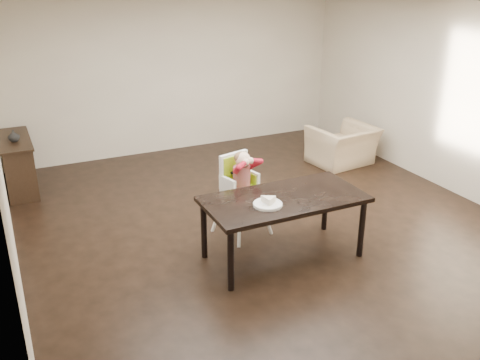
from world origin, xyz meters
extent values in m
plane|color=black|center=(0.00, 0.00, 0.00)|extent=(7.00, 7.00, 0.00)
cube|color=beige|center=(0.00, 3.50, 1.35)|extent=(6.00, 0.02, 2.70)
cube|color=beige|center=(-3.00, 0.00, 1.35)|extent=(0.02, 7.00, 2.70)
cube|color=beige|center=(3.00, 0.00, 1.35)|extent=(0.02, 7.00, 2.70)
cube|color=white|center=(0.00, 0.00, 2.70)|extent=(6.00, 7.00, 0.02)
cube|color=black|center=(-0.21, -0.70, 0.72)|extent=(1.80, 0.90, 0.05)
cylinder|color=black|center=(-1.03, -1.07, 0.35)|extent=(0.07, 0.07, 0.70)
cylinder|color=black|center=(0.61, -1.07, 0.35)|extent=(0.07, 0.07, 0.70)
cylinder|color=black|center=(-1.03, -0.33, 0.35)|extent=(0.07, 0.07, 0.70)
cylinder|color=black|center=(0.61, -0.33, 0.35)|extent=(0.07, 0.07, 0.70)
cylinder|color=white|center=(-0.53, -0.22, 0.29)|extent=(0.05, 0.05, 0.57)
cylinder|color=white|center=(-0.14, -0.12, 0.29)|extent=(0.05, 0.05, 0.57)
cylinder|color=white|center=(-0.64, 0.18, 0.29)|extent=(0.05, 0.05, 0.57)
cylinder|color=white|center=(-0.24, 0.28, 0.29)|extent=(0.05, 0.05, 0.57)
cube|color=white|center=(-0.39, 0.03, 0.57)|extent=(0.49, 0.46, 0.05)
cube|color=#91B617|center=(-0.39, 0.03, 0.61)|extent=(0.39, 0.38, 0.03)
cube|color=white|center=(-0.43, 0.18, 0.81)|extent=(0.41, 0.15, 0.43)
cube|color=#91B617|center=(-0.42, 0.15, 0.80)|extent=(0.34, 0.11, 0.39)
cube|color=black|center=(-0.46, 0.06, 0.80)|extent=(0.08, 0.19, 0.02)
cube|color=black|center=(-0.34, 0.10, 0.80)|extent=(0.08, 0.19, 0.02)
cylinder|color=#B41F14|center=(-0.39, 0.03, 0.76)|extent=(0.29, 0.29, 0.28)
sphere|color=beige|center=(-0.38, 0.01, 0.99)|extent=(0.22, 0.22, 0.18)
ellipsoid|color=brown|center=(-0.39, 0.04, 1.01)|extent=(0.23, 0.22, 0.14)
sphere|color=beige|center=(-0.39, -0.09, 0.99)|extent=(0.10, 0.10, 0.08)
sphere|color=beige|center=(-0.32, -0.07, 0.99)|extent=(0.10, 0.10, 0.08)
cylinder|color=white|center=(-0.48, -0.82, 0.76)|extent=(0.36, 0.36, 0.02)
torus|color=white|center=(-0.48, -0.82, 0.77)|extent=(0.36, 0.36, 0.02)
imported|color=tan|center=(2.20, 1.55, 0.43)|extent=(1.06, 0.76, 0.87)
cube|color=black|center=(-2.78, 2.70, 0.38)|extent=(0.40, 1.20, 0.76)
cube|color=black|center=(-2.78, 2.70, 0.78)|extent=(0.44, 1.26, 0.03)
imported|color=#99999E|center=(-2.78, 2.56, 0.87)|extent=(0.20, 0.20, 0.16)
camera|label=1|loc=(-2.96, -5.38, 3.18)|focal=40.00mm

